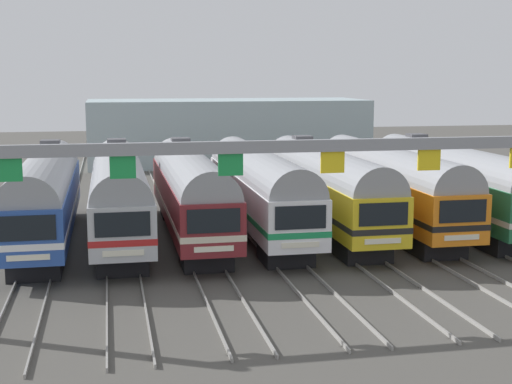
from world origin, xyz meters
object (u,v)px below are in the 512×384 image
(commuter_train_white, at_px, (259,187))
(commuter_train_green, at_px, (451,181))
(catenary_gantry, at_px, (332,168))
(commuter_train_maroon, at_px, (190,189))
(commuter_train_blue, at_px, (45,193))
(commuter_train_yellow, at_px, (325,185))
(commuter_train_stainless, at_px, (119,191))
(commuter_train_orange, at_px, (389,183))

(commuter_train_white, xyz_separation_m, commuter_train_green, (11.41, 0.00, 0.00))
(catenary_gantry, bearing_deg, commuter_train_maroon, 105.73)
(commuter_train_blue, relative_size, commuter_train_maroon, 1.00)
(commuter_train_blue, bearing_deg, catenary_gantry, -49.80)
(commuter_train_maroon, bearing_deg, commuter_train_yellow, 0.00)
(commuter_train_blue, distance_m, commuter_train_green, 22.81)
(commuter_train_stainless, xyz_separation_m, commuter_train_orange, (15.21, -0.00, -0.00))
(commuter_train_yellow, bearing_deg, catenary_gantry, -105.73)
(commuter_train_yellow, distance_m, catenary_gantry, 14.28)
(commuter_train_blue, height_order, commuter_train_maroon, same)
(commuter_train_white, distance_m, commuter_train_green, 11.41)
(commuter_train_orange, bearing_deg, commuter_train_yellow, 179.93)
(commuter_train_stainless, bearing_deg, commuter_train_green, 0.00)
(commuter_train_stainless, distance_m, commuter_train_orange, 15.21)
(commuter_train_maroon, bearing_deg, commuter_train_green, 0.00)
(commuter_train_white, relative_size, commuter_train_green, 1.00)
(commuter_train_yellow, bearing_deg, commuter_train_stainless, 180.00)
(catenary_gantry, bearing_deg, commuter_train_orange, 60.60)
(commuter_train_maroon, relative_size, commuter_train_white, 1.00)
(commuter_train_stainless, xyz_separation_m, catenary_gantry, (7.60, -13.50, 2.71))
(commuter_train_maroon, xyz_separation_m, commuter_train_green, (15.21, 0.00, 0.00))
(commuter_train_yellow, bearing_deg, commuter_train_green, 0.00)
(commuter_train_orange, xyz_separation_m, catenary_gantry, (-7.60, -13.49, 2.72))
(commuter_train_stainless, bearing_deg, catenary_gantry, -60.60)
(catenary_gantry, bearing_deg, commuter_train_green, 49.80)
(commuter_train_white, bearing_deg, commuter_train_yellow, 0.07)
(commuter_train_green, distance_m, catenary_gantry, 17.88)
(commuter_train_white, distance_m, catenary_gantry, 13.77)
(commuter_train_blue, distance_m, catenary_gantry, 17.88)
(commuter_train_maroon, relative_size, commuter_train_orange, 1.00)
(commuter_train_white, distance_m, commuter_train_yellow, 3.80)
(commuter_train_green, bearing_deg, commuter_train_yellow, 180.00)
(commuter_train_yellow, xyz_separation_m, commuter_train_green, (7.60, 0.00, 0.00))
(commuter_train_blue, height_order, commuter_train_green, same)
(commuter_train_green, bearing_deg, commuter_train_maroon, 180.00)
(commuter_train_stainless, height_order, commuter_train_white, commuter_train_stainless)
(commuter_train_white, height_order, commuter_train_orange, same)
(commuter_train_white, bearing_deg, commuter_train_stainless, 179.97)
(commuter_train_stainless, height_order, commuter_train_yellow, same)
(commuter_train_stainless, relative_size, commuter_train_green, 1.00)
(commuter_train_orange, bearing_deg, commuter_train_green, 0.07)
(commuter_train_green, bearing_deg, commuter_train_stainless, 180.00)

